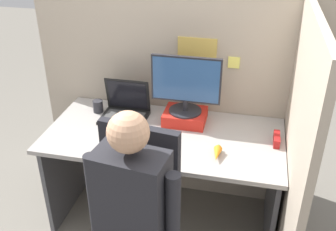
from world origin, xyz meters
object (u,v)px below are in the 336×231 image
Objects in this scene: person at (131,223)px; stapler at (277,139)px; paper_box at (185,117)px; pen_cup at (98,106)px; laptop at (125,110)px; monitor at (186,84)px; carrot_toy at (217,154)px.

stapler is at bearing 52.70° from person.
pen_cup reaches higher than paper_box.
monitor is at bearing 3.42° from laptop.
paper_box is 0.61× the size of monitor.
carrot_toy is (0.27, -0.38, -0.02)m from paper_box.
carrot_toy is 1.65× the size of pen_cup.
stapler is 1.62× the size of pen_cup.
laptop is at bearing 109.72° from person.
paper_box reaches higher than carrot_toy.
person is 1.19m from pen_cup.
person is at bearing -93.59° from paper_box.
carrot_toy is at bearing -55.04° from paper_box.
monitor reaches higher than carrot_toy.
monitor is 0.69m from pen_cup.
stapler is at bearing -12.52° from paper_box.
carrot_toy is (-0.35, -0.24, -0.00)m from stapler.
person reaches higher than carrot_toy.
person is at bearing -127.30° from stapler.
person reaches higher than laptop.
pen_cup is (-1.26, 0.14, 0.02)m from stapler.
laptop reaches higher than pen_cup.
pen_cup is (-0.64, 0.01, 0.00)m from paper_box.
laptop is at bearing -7.56° from pen_cup.
monitor is at bearing 167.25° from stapler.
stapler is at bearing -12.75° from monitor.
pen_cup is at bearing 173.53° from stapler.
person is 14.92× the size of pen_cup.
stapler is (0.62, -0.14, -0.01)m from paper_box.
monitor is 0.35× the size of person.
monitor reaches higher than paper_box.
laptop is at bearing -176.94° from paper_box.
paper_box is at bearing 3.06° from laptop.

